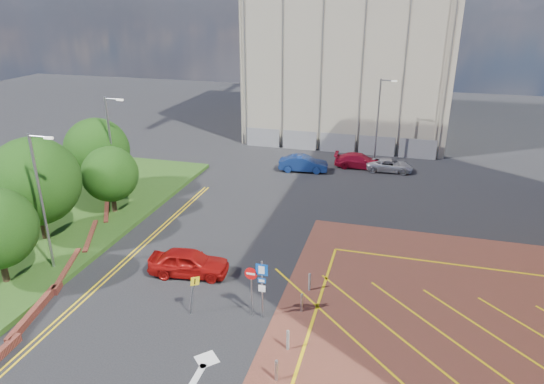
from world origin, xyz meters
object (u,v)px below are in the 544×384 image
at_px(tree_b, 35,181).
at_px(tree_c, 110,174).
at_px(tree_d, 97,150).
at_px(lamp_left_far, 112,146).
at_px(lamp_back, 379,118).
at_px(warning_sign, 193,291).
at_px(car_red_back, 359,161).
at_px(sign_cluster, 258,283).
at_px(car_blue_back, 303,164).
at_px(lamp_left_near, 42,198).
at_px(car_red_left, 189,262).
at_px(car_silver_back, 390,165).

xyz_separation_m(tree_b, tree_c, (2.00, 5.00, -1.04)).
xyz_separation_m(tree_d, lamp_left_far, (2.08, -1.00, 0.79)).
xyz_separation_m(lamp_left_far, lamp_back, (18.50, 16.00, -0.30)).
distance_m(warning_sign, car_red_back, 26.01).
height_order(tree_c, lamp_back, lamp_back).
distance_m(sign_cluster, car_blue_back, 22.44).
bearing_deg(tree_c, lamp_back, 45.68).
xyz_separation_m(lamp_left_far, car_blue_back, (12.29, 11.26, -3.92)).
relative_size(lamp_left_far, lamp_back, 1.00).
bearing_deg(lamp_left_near, car_red_left, 13.09).
distance_m(lamp_left_near, car_red_back, 28.40).
xyz_separation_m(tree_d, lamp_left_near, (4.08, -11.00, 0.79)).
bearing_deg(car_blue_back, warning_sign, 171.98).
bearing_deg(lamp_left_far, car_red_left, -40.24).
bearing_deg(car_red_left, tree_d, 43.80).
distance_m(tree_b, warning_sign, 13.79).
height_order(lamp_left_near, lamp_left_far, same).
relative_size(tree_b, tree_c, 1.38).
xyz_separation_m(tree_b, tree_d, (-1.00, 8.00, -0.37)).
bearing_deg(tree_d, car_blue_back, 35.53).
bearing_deg(car_blue_back, tree_d, 119.28).
bearing_deg(tree_d, warning_sign, -42.95).
xyz_separation_m(tree_b, warning_sign, (12.66, -4.71, -2.81)).
xyz_separation_m(sign_cluster, car_silver_back, (5.25, 24.37, -1.37)).
bearing_deg(car_red_back, car_red_left, 158.50).
bearing_deg(lamp_left_far, tree_c, -65.29).
relative_size(sign_cluster, car_blue_back, 0.72).
bearing_deg(car_silver_back, lamp_left_far, 120.75).
distance_m(tree_b, lamp_back, 30.21).
bearing_deg(tree_b, tree_d, 97.13).
height_order(lamp_left_near, car_silver_back, lamp_left_near).
bearing_deg(car_blue_back, tree_b, 137.55).
xyz_separation_m(lamp_left_near, warning_sign, (9.58, -1.71, -3.23)).
distance_m(tree_c, lamp_left_near, 8.20).
xyz_separation_m(tree_b, car_red_back, (18.24, 20.68, -3.56)).
xyz_separation_m(warning_sign, car_red_back, (5.59, 25.39, -0.75)).
bearing_deg(lamp_left_near, sign_cluster, -4.56).
height_order(tree_b, car_silver_back, tree_b).
xyz_separation_m(tree_d, car_red_left, (11.78, -9.21, -3.09)).
distance_m(lamp_left_far, car_silver_back, 24.36).
bearing_deg(car_red_back, sign_cluster, 171.67).
distance_m(lamp_left_near, lamp_left_far, 10.20).
height_order(sign_cluster, warning_sign, sign_cluster).
bearing_deg(lamp_back, car_silver_back, -61.06).
xyz_separation_m(tree_c, warning_sign, (10.66, -9.71, -1.76)).
relative_size(tree_b, car_blue_back, 1.51).
xyz_separation_m(tree_c, car_silver_back, (19.04, 15.35, -2.61)).
bearing_deg(car_red_back, car_silver_back, -99.25).
bearing_deg(tree_d, lamp_left_far, -25.68).
bearing_deg(tree_d, tree_c, -45.00).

